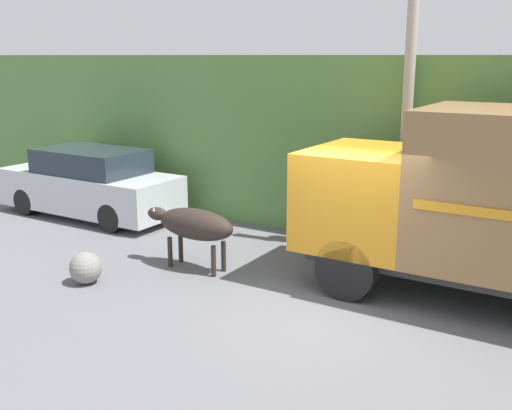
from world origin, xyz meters
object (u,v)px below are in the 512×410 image
Objects in this scene: brown_cow at (194,225)px; parked_suv at (89,184)px; roadside_rock at (86,268)px; pedestrian_on_hill at (309,202)px; utility_pole at (409,82)px.

parked_suv is at bearing 158.06° from brown_cow.
parked_suv is 8.41× the size of roadside_rock.
roadside_rock is (-1.17, -1.60, -0.57)m from brown_cow.
pedestrian_on_hill reaches higher than brown_cow.
roadside_rock is (-4.17, -4.43, -3.13)m from utility_pole.
utility_pole is 11.62× the size of roadside_rock.
brown_cow is 0.30× the size of utility_pole.
brown_cow is at bearing -20.99° from parked_suv.
utility_pole reaches higher than roadside_rock.
pedestrian_on_hill is at bearing 66.80° from brown_cow.
brown_cow is 1.24× the size of pedestrian_on_hill.
brown_cow is at bearing 96.58° from pedestrian_on_hill.
parked_suv is 0.72× the size of utility_pole.
utility_pole is at bearing -146.00° from pedestrian_on_hill.
utility_pole reaches higher than brown_cow.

